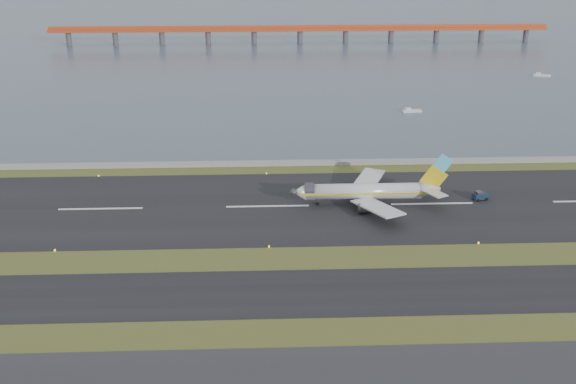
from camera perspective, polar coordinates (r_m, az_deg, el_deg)
name	(u,v)px	position (r m, az deg, el deg)	size (l,w,h in m)	color
ground	(270,264)	(146.86, -1.47, -5.70)	(1000.00, 1000.00, 0.00)	#324418
taxiway_strip	(271,293)	(136.29, -1.39, -8.00)	(1000.00, 18.00, 0.10)	black
runway_strip	(268,206)	(174.03, -1.63, -1.14)	(1000.00, 45.00, 0.10)	black
seawall	(266,163)	(201.87, -1.74, 2.28)	(1000.00, 2.50, 1.00)	gray
red_pier	(300,30)	(385.74, 0.96, 12.70)	(260.00, 5.00, 10.20)	#BB4520
airliner	(369,191)	(174.97, 6.44, 0.06)	(38.52, 32.89, 12.80)	silver
pushback_tug	(480,196)	(183.65, 14.92, -0.29)	(4.01, 2.97, 2.30)	#142437
workboat_near	(411,111)	(258.59, 9.72, 6.35)	(6.84, 2.61, 1.63)	silver
workboat_far	(541,75)	(328.31, 19.39, 8.69)	(7.37, 4.14, 1.71)	silver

